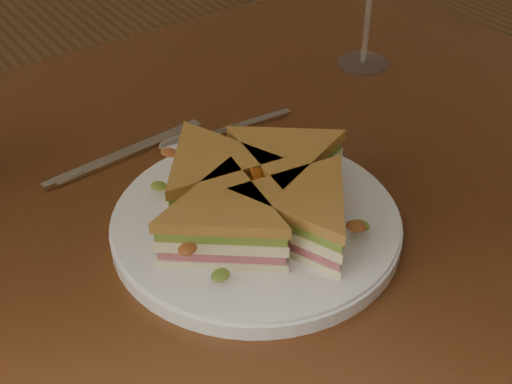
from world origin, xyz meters
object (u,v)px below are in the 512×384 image
Objects in this scene: sandwich_wedges at (256,196)px; knife at (121,156)px; table at (206,252)px; plate at (256,224)px; spoon at (194,139)px.

sandwich_wedges is 0.21m from knife.
plate is (0.01, -0.10, 0.11)m from table.
table is 6.53× the size of spoon.
sandwich_wedges is 1.34× the size of knife.
table is 0.14m from spoon.
plate reaches higher than table.
knife is at bearing 114.88° from table.
plate is at bearing -95.82° from spoon.
sandwich_wedges reaches higher than knife.
sandwich_wedges is at bearing -95.82° from spoon.
plate reaches higher than spoon.
table is at bearing -70.03° from knife.
sandwich_wedges is (0.01, -0.10, 0.14)m from table.
spoon reaches higher than knife.
plate is at bearing -79.56° from knife.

